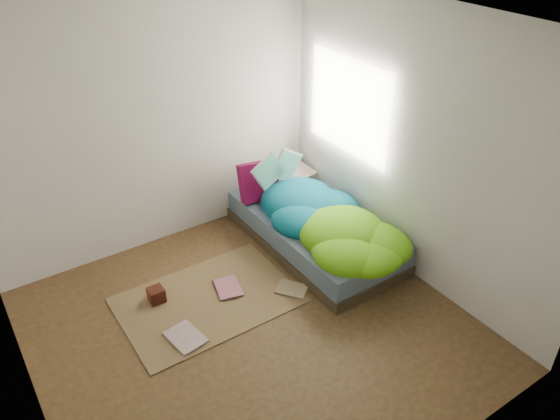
# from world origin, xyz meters

# --- Properties ---
(ground) EXTENTS (3.50, 3.50, 0.00)m
(ground) POSITION_xyz_m (0.00, 0.00, 0.00)
(ground) COLOR #482C1B
(ground) RESTS_ON ground
(room_walls) EXTENTS (3.54, 3.54, 2.62)m
(room_walls) POSITION_xyz_m (0.01, 0.01, 1.63)
(room_walls) COLOR silver
(room_walls) RESTS_ON ground
(bed) EXTENTS (1.00, 2.00, 0.34)m
(bed) POSITION_xyz_m (1.22, 0.72, 0.17)
(bed) COLOR #31271B
(bed) RESTS_ON ground
(duvet) EXTENTS (0.96, 1.84, 0.34)m
(duvet) POSITION_xyz_m (1.22, 0.50, 0.51)
(duvet) COLOR #08657C
(duvet) RESTS_ON bed
(rug) EXTENTS (1.60, 1.10, 0.01)m
(rug) POSITION_xyz_m (-0.15, 0.55, 0.01)
(rug) COLOR brown
(rug) RESTS_ON ground
(pillow_floral) EXTENTS (0.70, 0.52, 0.14)m
(pillow_floral) POSITION_xyz_m (1.38, 1.49, 0.41)
(pillow_floral) COLOR beige
(pillow_floral) RESTS_ON bed
(pillow_magenta) EXTENTS (0.44, 0.21, 0.42)m
(pillow_magenta) POSITION_xyz_m (0.95, 1.39, 0.55)
(pillow_magenta) COLOR #4D0523
(pillow_magenta) RESTS_ON bed
(open_book) EXTENTS (0.52, 0.13, 0.31)m
(open_book) POSITION_xyz_m (1.09, 1.22, 0.84)
(open_book) COLOR green
(open_book) RESTS_ON duvet
(wooden_box) EXTENTS (0.14, 0.14, 0.14)m
(wooden_box) POSITION_xyz_m (-0.55, 0.80, 0.08)
(wooden_box) COLOR #39170D
(wooden_box) RESTS_ON rug
(floor_book_a) EXTENTS (0.30, 0.38, 0.03)m
(floor_book_a) POSITION_xyz_m (-0.67, 0.19, 0.03)
(floor_book_a) COLOR beige
(floor_book_a) RESTS_ON rug
(floor_book_b) EXTENTS (0.30, 0.36, 0.03)m
(floor_book_b) POSITION_xyz_m (-0.03, 0.60, 0.03)
(floor_book_b) COLOR #B76A7B
(floor_book_b) RESTS_ON rug
(floor_book_c) EXTENTS (0.34, 0.35, 0.02)m
(floor_book_c) POSITION_xyz_m (0.50, 0.16, 0.02)
(floor_book_c) COLOR tan
(floor_book_c) RESTS_ON rug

